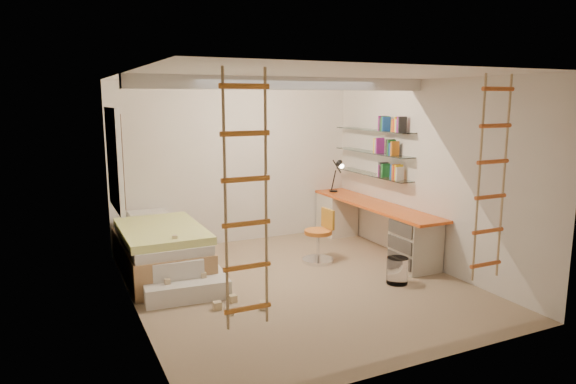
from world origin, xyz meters
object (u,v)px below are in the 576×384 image
desk (372,225)px  swivel_chair (319,243)px  bed (160,249)px  play_platform (182,279)px

desk → swivel_chair: 1.04m
swivel_chair → bed: bearing=166.4°
desk → bed: size_ratio=1.40×
swivel_chair → play_platform: 2.12m
bed → swivel_chair: swivel_chair is taller
play_platform → desk: bearing=9.3°
desk → swivel_chair: swivel_chair is taller
swivel_chair → play_platform: (-2.09, -0.35, -0.11)m
bed → play_platform: (0.08, -0.87, -0.16)m
bed → desk: bearing=-6.5°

